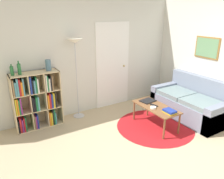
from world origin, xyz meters
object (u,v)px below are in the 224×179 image
at_px(couch, 192,104).
at_px(vase_on_shelf, 48,65).
at_px(bottle_left, 12,71).
at_px(bookshelf, 36,100).
at_px(bottle_middle, 19,69).
at_px(floor_lamp, 75,50).
at_px(laptop, 148,101).
at_px(bowl, 153,108).
at_px(coffee_table, 156,109).

distance_m(couch, vase_on_shelf, 3.22).
bearing_deg(bottle_left, bookshelf, 1.63).
xyz_separation_m(bottle_middle, vase_on_shelf, (0.54, 0.03, 0.00)).
distance_m(floor_lamp, couch, 2.84).
xyz_separation_m(laptop, bowl, (-0.16, -0.35, 0.01)).
bearing_deg(couch, bottle_left, 159.67).
relative_size(couch, bottle_left, 7.94).
bearing_deg(couch, bookshelf, 157.44).
height_order(coffee_table, vase_on_shelf, vase_on_shelf).
distance_m(coffee_table, bottle_middle, 2.73).
bearing_deg(bookshelf, laptop, -24.44).
xyz_separation_m(laptop, bottle_middle, (-2.33, 0.93, 0.80)).
xyz_separation_m(bowl, bottle_left, (-2.30, 1.29, 0.77)).
relative_size(coffee_table, laptop, 3.01).
bearing_deg(laptop, bottle_middle, 158.22).
xyz_separation_m(couch, coffee_table, (-1.04, 0.04, 0.11)).
height_order(coffee_table, bottle_middle, bottle_middle).
xyz_separation_m(bookshelf, vase_on_shelf, (0.32, 0.00, 0.68)).
height_order(couch, bowl, couch).
relative_size(bottle_middle, vase_on_shelf, 1.18).
bearing_deg(coffee_table, floor_lamp, 133.04).
bearing_deg(vase_on_shelf, bookshelf, -179.47).
xyz_separation_m(floor_lamp, coffee_table, (1.17, -1.25, -1.12)).
bearing_deg(coffee_table, bookshelf, 148.73).
distance_m(floor_lamp, coffee_table, 2.04).
relative_size(bookshelf, couch, 0.69).
height_order(bookshelf, floor_lamp, floor_lamp).
bearing_deg(vase_on_shelf, floor_lamp, -0.55).
height_order(bookshelf, couch, bookshelf).
bearing_deg(bookshelf, couch, -22.56).
relative_size(floor_lamp, bottle_middle, 6.75).
xyz_separation_m(bowl, bottle_middle, (-2.17, 1.28, 0.79)).
relative_size(coffee_table, bottle_middle, 3.89).
relative_size(floor_lamp, bowl, 15.12).
relative_size(floor_lamp, vase_on_shelf, 7.97).
bearing_deg(bottle_middle, coffee_table, -28.22).
bearing_deg(floor_lamp, bottle_middle, -178.83).
bearing_deg(floor_lamp, bowl, -51.05).
bearing_deg(floor_lamp, vase_on_shelf, 179.45).
xyz_separation_m(bottle_left, vase_on_shelf, (0.67, 0.01, 0.02)).
distance_m(coffee_table, laptop, 0.31).
relative_size(bookshelf, bottle_left, 5.51).
xyz_separation_m(bookshelf, bottle_left, (-0.35, -0.01, 0.66)).
xyz_separation_m(laptop, bottle_left, (-2.45, 0.94, 0.78)).
xyz_separation_m(floor_lamp, bowl, (1.05, -1.30, -1.05)).
relative_size(couch, vase_on_shelf, 7.56).
distance_m(floor_lamp, bottle_middle, 1.15).
bearing_deg(bottle_left, couch, -20.33).
height_order(coffee_table, laptop, laptop).
distance_m(bookshelf, bowl, 2.34).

